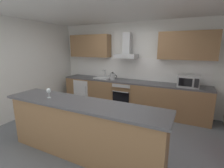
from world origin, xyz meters
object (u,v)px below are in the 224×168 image
object	(u,v)px
microwave	(188,81)
range_hood	(127,50)
refrigerator	(86,91)
kettle	(113,76)
oven	(124,95)
sink	(103,78)
wine_glass	(49,91)

from	to	relation	value
microwave	range_hood	distance (m)	1.87
refrigerator	microwave	size ratio (longest dim) A/B	1.70
microwave	kettle	world-z (taller)	microwave
kettle	oven	bearing A→B (deg)	5.08
microwave	sink	bearing A→B (deg)	179.09
microwave	range_hood	size ratio (longest dim) A/B	0.69
range_hood	refrigerator	bearing A→B (deg)	-174.68
refrigerator	wine_glass	bearing A→B (deg)	-69.23
microwave	kettle	size ratio (longest dim) A/B	1.73
sink	kettle	distance (m)	0.36
kettle	wine_glass	world-z (taller)	wine_glass
sink	wine_glass	bearing A→B (deg)	-84.88
oven	range_hood	xyz separation A→B (m)	(-0.00, 0.13, 1.33)
sink	refrigerator	bearing A→B (deg)	-178.86
kettle	wine_glass	xyz separation A→B (m)	(-0.14, -2.35, 0.10)
oven	refrigerator	size ratio (longest dim) A/B	0.94
oven	sink	distance (m)	0.87
refrigerator	kettle	world-z (taller)	kettle
microwave	wine_glass	size ratio (longest dim) A/B	2.81
microwave	kettle	bearing A→B (deg)	-179.84
oven	microwave	world-z (taller)	microwave
sink	wine_glass	world-z (taller)	sink
sink	range_hood	xyz separation A→B (m)	(0.73, 0.12, 0.86)
sink	microwave	bearing A→B (deg)	-0.91
range_hood	wine_glass	bearing A→B (deg)	-101.59
sink	wine_glass	size ratio (longest dim) A/B	2.81
oven	sink	xyz separation A→B (m)	(-0.73, 0.01, 0.47)
sink	oven	bearing A→B (deg)	-0.86
refrigerator	microwave	distance (m)	3.19
kettle	range_hood	distance (m)	0.88
oven	microwave	size ratio (longest dim) A/B	1.60
microwave	sink	size ratio (longest dim) A/B	1.00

